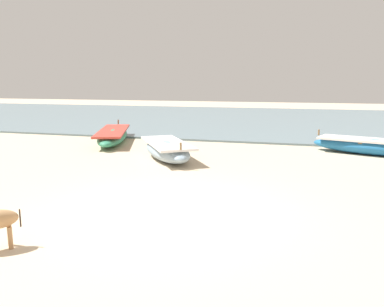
% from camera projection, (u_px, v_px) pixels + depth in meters
% --- Properties ---
extents(ground, '(80.00, 80.00, 0.00)m').
position_uv_depth(ground, '(168.00, 211.00, 7.24)').
color(ground, beige).
extents(sea_water, '(60.00, 20.00, 0.08)m').
position_uv_depth(sea_water, '(267.00, 119.00, 24.68)').
color(sea_water, slate).
rests_on(sea_water, ground).
extents(fishing_boat_1, '(2.79, 3.41, 0.74)m').
position_uv_depth(fishing_boat_1, '(167.00, 150.00, 12.13)').
color(fishing_boat_1, '#8CA5B7').
rests_on(fishing_boat_1, ground).
extents(fishing_boat_2, '(3.93, 2.14, 0.71)m').
position_uv_depth(fishing_boat_2, '(372.00, 146.00, 12.86)').
color(fishing_boat_2, '#1E669E').
rests_on(fishing_boat_2, ground).
extents(fishing_boat_4, '(2.59, 4.67, 0.70)m').
position_uv_depth(fishing_boat_4, '(113.00, 136.00, 15.42)').
color(fishing_boat_4, '#338C66').
rests_on(fishing_boat_4, ground).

